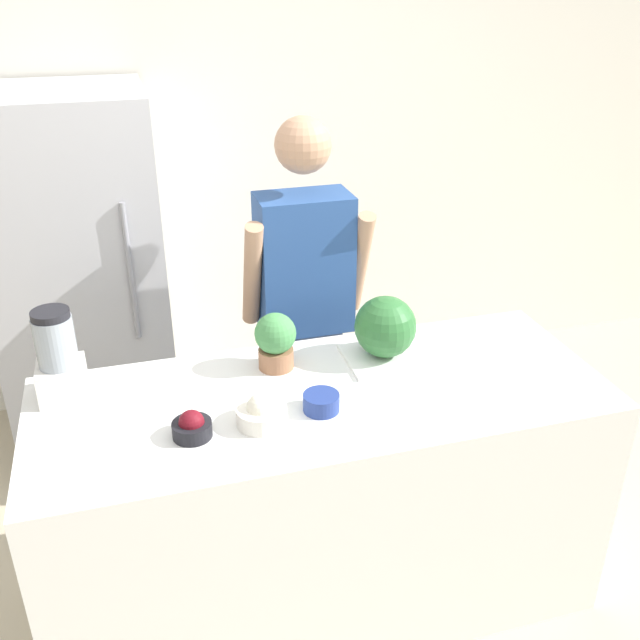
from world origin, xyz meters
TOP-DOWN VIEW (x-y plane):
  - wall_back at (0.00, 2.07)m, footprint 8.00×0.06m
  - counter_island at (0.00, 0.37)m, footprint 1.91×0.74m
  - refrigerator at (-0.78, 1.66)m, footprint 0.73×0.76m
  - person at (0.12, 1.04)m, footprint 0.51×0.27m
  - cutting_board at (0.30, 0.52)m, footprint 0.33×0.25m
  - watermelon at (0.28, 0.54)m, footprint 0.22×0.22m
  - bowl_cherries at (-0.44, 0.25)m, footprint 0.12×0.12m
  - bowl_cream at (-0.23, 0.25)m, footprint 0.16×0.16m
  - bowl_small_blue at (-0.04, 0.27)m, footprint 0.12×0.12m
  - blender at (-0.82, 0.58)m, footprint 0.15×0.15m
  - potted_plant at (-0.11, 0.58)m, footprint 0.14×0.14m

SIDE VIEW (x-z plane):
  - counter_island at x=0.00m, z-range 0.00..0.90m
  - refrigerator at x=-0.78m, z-range 0.00..1.71m
  - person at x=0.12m, z-range 0.03..1.70m
  - cutting_board at x=0.30m, z-range 0.90..0.91m
  - bowl_small_blue at x=-0.04m, z-range 0.90..0.96m
  - bowl_cherries at x=-0.44m, z-range 0.89..0.98m
  - bowl_cream at x=-0.23m, z-range 0.89..0.99m
  - potted_plant at x=-0.11m, z-range 0.90..1.11m
  - watermelon at x=0.28m, z-range 0.91..1.13m
  - blender at x=-0.82m, z-range 0.88..1.20m
  - wall_back at x=0.00m, z-range 0.00..2.60m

